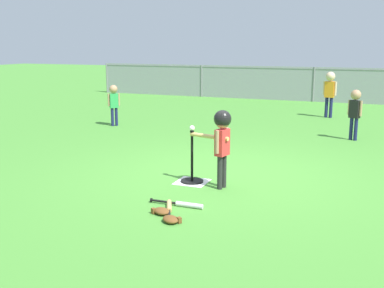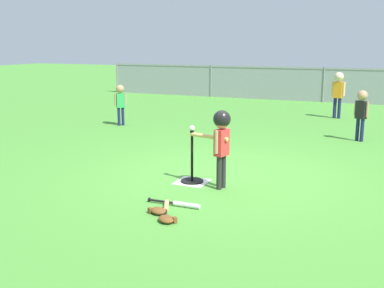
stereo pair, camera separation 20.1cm
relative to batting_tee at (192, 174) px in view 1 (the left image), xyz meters
The scene contains 13 objects.
ground_plane 0.61m from the batting_tee, 59.28° to the left, with size 60.00×60.00×0.00m, color #478C33.
home_plate 0.12m from the batting_tee, ahead, with size 0.44×0.44×0.01m, color white.
batting_tee is the anchor object (origin of this frame).
baseball_on_tee 0.65m from the batting_tee, ahead, with size 0.07×0.07×0.07m, color white.
batter_child 0.80m from the batting_tee, 13.62° to the right, with size 0.62×0.30×1.07m.
fielder_deep_right 4.42m from the batting_tee, 63.81° to the left, with size 0.28×0.20×1.02m.
fielder_deep_center 4.98m from the batting_tee, 133.61° to the left, with size 0.22×0.22×0.97m.
fielder_near_left 6.91m from the batting_tee, 80.34° to the left, with size 0.35×0.24×1.20m.
spare_bat_silver 1.04m from the batting_tee, 73.59° to the right, with size 0.68×0.06×0.06m.
spare_bat_wood 1.19m from the batting_tee, 81.15° to the right, with size 0.32×0.61×0.06m.
glove_by_plate 1.55m from the batting_tee, 76.72° to the right, with size 0.27×0.26×0.07m.
glove_near_bats 1.32m from the batting_tee, 83.62° to the right, with size 0.27×0.25×0.07m.
outfield_fence 10.17m from the batting_tee, 88.29° to the left, with size 16.06×0.06×1.15m.
Camera 1 is at (2.06, -6.42, 1.92)m, focal length 43.84 mm.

